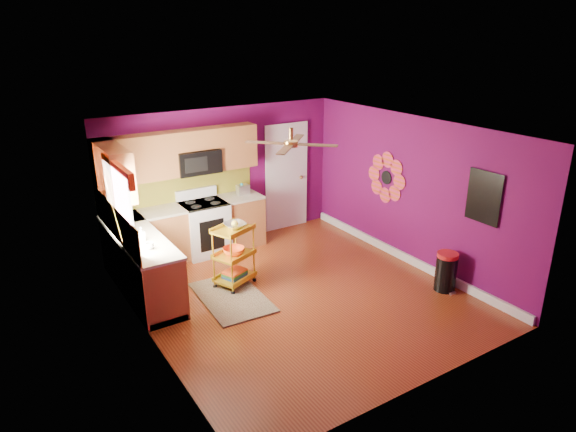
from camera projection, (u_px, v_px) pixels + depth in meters
ground at (298, 294)px, 7.78m from camera, size 5.00×5.00×0.00m
room_envelope at (300, 191)px, 7.23m from camera, size 4.54×5.04×2.52m
lower_cabinets at (168, 246)px, 8.39m from camera, size 2.81×2.31×0.94m
electric_range at (204, 227)px, 9.05m from camera, size 0.76×0.66×1.13m
upper_cabinetry at (160, 160)px, 8.25m from camera, size 2.80×2.30×1.26m
left_window at (118, 191)px, 6.89m from camera, size 0.08×1.35×1.08m
panel_door at (286, 178)px, 10.06m from camera, size 0.95×0.11×2.15m
right_wall_art at (427, 186)px, 8.13m from camera, size 0.04×2.74×1.04m
ceiling_fan at (291, 143)px, 7.14m from camera, size 1.01×1.01×0.26m
shag_rug at (232, 297)px, 7.67m from camera, size 0.95×1.47×0.02m
rolling_cart at (234, 253)px, 7.88m from camera, size 0.71×0.62×1.07m
trash_can at (446, 272)px, 7.81m from camera, size 0.34×0.36×0.62m
teal_kettle at (242, 190)px, 9.33m from camera, size 0.18×0.18×0.21m
toaster at (243, 190)px, 9.32m from camera, size 0.22×0.15×0.18m
soap_bottle_a at (141, 234)px, 7.30m from camera, size 0.09×0.09×0.20m
soap_bottle_b at (130, 223)px, 7.74m from camera, size 0.14×0.14×0.18m
counter_dish at (123, 218)px, 8.11m from camera, size 0.28×0.28×0.07m
counter_cup at (150, 246)px, 7.04m from camera, size 0.12×0.12×0.09m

